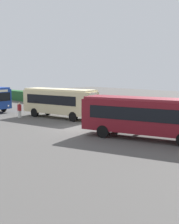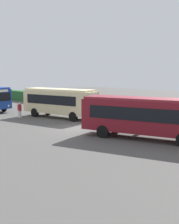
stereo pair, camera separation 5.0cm
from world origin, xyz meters
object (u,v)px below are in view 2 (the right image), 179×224
Objects in this scene: bus_cream at (60,101)px; person_right at (85,106)px; person_center at (79,106)px; person_far at (144,122)px; person_left at (20,110)px; bus_maroon at (146,115)px.

person_right is at bearing 71.77° from bus_cream.
bus_cream is 4.04m from person_center.
bus_cream reaches higher than person_center.
person_right is 1.13× the size of person_far.
person_right reaches higher than person_far.
person_far is (14.39, 3.50, -0.00)m from person_left.
person_far is at bearing 145.15° from person_right.
bus_maroon is 13.77m from person_right.
person_far is (12.34, -3.58, -0.08)m from person_center.
bus_cream is 4.79× the size of person_right.
bus_cream is 11.38m from person_far.
bus_maroon is 5.96× the size of person_left.
person_left is 0.89× the size of person_right.
person_center is (-1.01, 3.82, -0.87)m from bus_cream.
person_center is 1.47m from person_right.
bus_maroon is at bearing -146.48° from person_far.
person_center is (2.05, 7.08, 0.08)m from person_left.
bus_maroon is 16.20m from person_left.
bus_maroon is 6.00× the size of person_far.
bus_cream is at bearing -42.33° from person_left.
person_right reaches higher than person_center.
bus_cream reaches higher than person_left.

